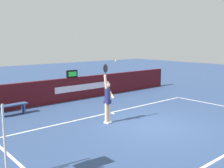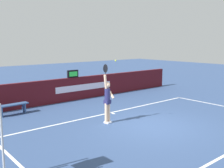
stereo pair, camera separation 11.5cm
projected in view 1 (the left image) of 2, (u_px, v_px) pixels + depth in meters
name	position (u px, v px, depth m)	size (l,w,h in m)	color
ground_plane	(151.00, 126.00, 10.55)	(60.00, 60.00, 0.00)	#324976
court_lines	(158.00, 128.00, 10.29)	(10.73, 5.91, 0.00)	white
back_wall	(71.00, 89.00, 14.96)	(15.64, 0.23, 1.30)	#4B1017
speed_display	(72.00, 74.00, 14.89)	(0.67, 0.14, 0.43)	black
tennis_player	(107.00, 99.00, 10.73)	(0.47, 0.41, 2.44)	beige
tennis_ball	(116.00, 61.00, 10.32)	(0.07, 0.07, 0.07)	#CCD938
courtside_bench_near	(12.00, 107.00, 12.01)	(1.43, 0.43, 0.49)	#335182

